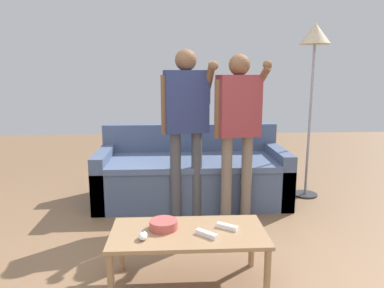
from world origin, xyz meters
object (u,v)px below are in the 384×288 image
(coffee_table, at_px, (188,238))
(game_remote_wand_far, at_px, (227,227))
(game_remote_nunchuk, at_px, (143,236))
(player_center, at_px, (186,114))
(game_remote_wand_near, at_px, (207,234))
(couch, at_px, (192,174))
(snack_bowl, at_px, (164,225))
(player_right, at_px, (238,118))
(floor_lamp, at_px, (314,48))

(coffee_table, xyz_separation_m, game_remote_wand_far, (0.26, 0.02, 0.06))
(game_remote_nunchuk, relative_size, player_center, 0.05)
(game_remote_nunchuk, xyz_separation_m, game_remote_wand_near, (0.40, 0.02, -0.01))
(couch, relative_size, snack_bowl, 10.98)
(game_remote_nunchuk, bearing_deg, player_center, 76.04)
(game_remote_wand_far, bearing_deg, snack_bowl, 176.99)
(game_remote_nunchuk, distance_m, player_center, 1.47)
(game_remote_nunchuk, bearing_deg, snack_bowl, 49.18)
(player_right, bearing_deg, floor_lamp, 34.06)
(game_remote_wand_far, bearing_deg, game_remote_nunchuk, -167.44)
(game_remote_wand_far, bearing_deg, player_center, 100.91)
(game_remote_wand_far, bearing_deg, player_right, 76.61)
(couch, distance_m, player_center, 0.89)
(game_remote_nunchuk, distance_m, game_remote_wand_near, 0.40)
(coffee_table, relative_size, game_remote_wand_near, 7.46)
(couch, bearing_deg, floor_lamp, 1.58)
(snack_bowl, height_order, game_remote_wand_near, snack_bowl)
(snack_bowl, distance_m, floor_lamp, 2.65)
(snack_bowl, height_order, floor_lamp, floor_lamp)
(snack_bowl, distance_m, game_remote_wand_far, 0.42)
(floor_lamp, bearing_deg, game_remote_nunchuk, -133.50)
(snack_bowl, distance_m, player_center, 1.32)
(player_center, height_order, game_remote_wand_far, player_center)
(player_right, xyz_separation_m, game_remote_wand_far, (-0.26, -1.08, -0.59))
(game_remote_nunchuk, bearing_deg, coffee_table, 18.90)
(game_remote_wand_near, bearing_deg, player_right, 71.10)
(floor_lamp, distance_m, game_remote_wand_near, 2.59)
(coffee_table, xyz_separation_m, game_remote_nunchuk, (-0.29, -0.10, 0.07))
(floor_lamp, relative_size, player_center, 1.19)
(game_remote_nunchuk, relative_size, player_right, 0.06)
(game_remote_nunchuk, bearing_deg, player_right, 56.16)
(coffee_table, xyz_separation_m, snack_bowl, (-0.16, 0.05, 0.08))
(couch, xyz_separation_m, game_remote_wand_near, (-0.00, -1.78, 0.11))
(snack_bowl, relative_size, player_center, 0.12)
(floor_lamp, bearing_deg, snack_bowl, -133.72)
(game_remote_nunchuk, relative_size, game_remote_wand_far, 0.63)
(couch, relative_size, player_right, 1.30)
(floor_lamp, xyz_separation_m, game_remote_wand_near, (-1.34, -1.81, -1.27))
(game_remote_wand_far, bearing_deg, floor_lamp, 55.15)
(couch, relative_size, floor_lamp, 1.06)
(floor_lamp, distance_m, player_right, 1.32)
(floor_lamp, relative_size, game_remote_wand_near, 14.18)
(player_center, relative_size, game_remote_wand_far, 11.57)
(couch, bearing_deg, player_right, -55.76)
(snack_bowl, xyz_separation_m, player_right, (0.68, 1.06, 0.58))
(couch, distance_m, game_remote_wand_near, 1.78)
(player_right, height_order, game_remote_wand_near, player_right)
(snack_bowl, xyz_separation_m, game_remote_wand_far, (0.42, -0.02, -0.01))
(coffee_table, relative_size, player_right, 0.65)
(couch, distance_m, game_remote_wand_far, 1.68)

